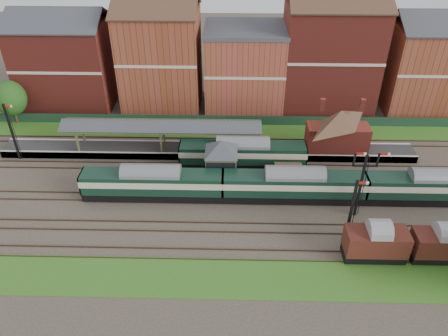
{
  "coord_description": "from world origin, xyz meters",
  "views": [
    {
      "loc": [
        -1.64,
        -40.01,
        31.82
      ],
      "look_at": [
        -2.64,
        2.0,
        3.0
      ],
      "focal_mm": 35.0,
      "sensor_mm": 36.0,
      "label": 1
    }
  ],
  "objects_px": {
    "dmu_train": "(294,185)",
    "goods_van_a": "(376,242)",
    "signal_box": "(221,161)",
    "semaphore_bracket": "(362,181)",
    "platform_railcar": "(243,154)"
  },
  "relations": [
    {
      "from": "signal_box",
      "to": "platform_railcar",
      "type": "bearing_deg",
      "value": 51.24
    },
    {
      "from": "signal_box",
      "to": "goods_van_a",
      "type": "relative_size",
      "value": 1.01
    },
    {
      "from": "signal_box",
      "to": "goods_van_a",
      "type": "distance_m",
      "value": 19.64
    },
    {
      "from": "dmu_train",
      "to": "goods_van_a",
      "type": "bearing_deg",
      "value": -52.34
    },
    {
      "from": "signal_box",
      "to": "semaphore_bracket",
      "type": "relative_size",
      "value": 0.73
    },
    {
      "from": "dmu_train",
      "to": "platform_railcar",
      "type": "bearing_deg",
      "value": 131.5
    },
    {
      "from": "signal_box",
      "to": "goods_van_a",
      "type": "xyz_separation_m",
      "value": [
        15.31,
        -12.25,
        -1.14
      ]
    },
    {
      "from": "platform_railcar",
      "to": "goods_van_a",
      "type": "height_order",
      "value": "platform_railcar"
    },
    {
      "from": "dmu_train",
      "to": "goods_van_a",
      "type": "distance_m",
      "value": 11.37
    },
    {
      "from": "signal_box",
      "to": "goods_van_a",
      "type": "bearing_deg",
      "value": -38.67
    },
    {
      "from": "dmu_train",
      "to": "goods_van_a",
      "type": "xyz_separation_m",
      "value": [
        6.95,
        -9.0,
        -0.15
      ]
    },
    {
      "from": "goods_van_a",
      "to": "platform_railcar",
      "type": "bearing_deg",
      "value": 129.32
    },
    {
      "from": "signal_box",
      "to": "semaphore_bracket",
      "type": "distance_m",
      "value": 16.16
    },
    {
      "from": "platform_railcar",
      "to": "goods_van_a",
      "type": "relative_size",
      "value": 2.7
    },
    {
      "from": "signal_box",
      "to": "semaphore_bracket",
      "type": "bearing_deg",
      "value": -20.92
    }
  ]
}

